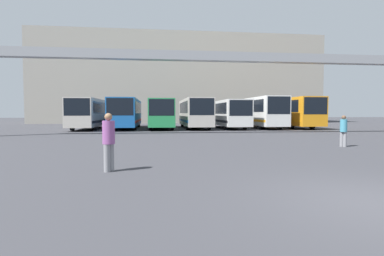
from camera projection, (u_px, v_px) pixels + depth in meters
ground_plane at (384, 204)px, 5.56m from camera, size 200.00×200.00×0.00m
building_backdrop at (179, 81)px, 53.04m from camera, size 47.36×12.00×14.58m
overhead_gantry at (210, 64)px, 23.25m from camera, size 32.25×0.80×6.41m
bus_slot_0 at (90, 112)px, 31.36m from camera, size 2.44×10.83×3.07m
bus_slot_1 at (126, 112)px, 32.32m from camera, size 2.59×11.86×3.10m
bus_slot_2 at (161, 112)px, 31.94m from camera, size 2.52×10.20×3.03m
bus_slot_3 at (194, 112)px, 32.67m from camera, size 2.51×10.80×3.14m
bus_slot_4 at (228, 112)px, 32.76m from camera, size 2.44×10.08×2.98m
bus_slot_5 at (260, 111)px, 33.42m from camera, size 2.46×10.54×3.33m
bus_slot_6 at (288, 111)px, 34.65m from camera, size 2.61×12.14×3.29m
pedestrian_mid_right at (343, 130)px, 14.90m from camera, size 0.33×0.33×1.57m
pedestrian_near_center at (109, 141)px, 8.61m from camera, size 0.35×0.35×1.69m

